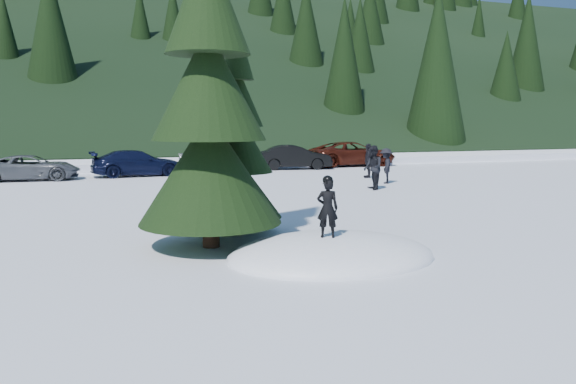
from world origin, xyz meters
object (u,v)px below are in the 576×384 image
object	(u,v)px
adult_2	(386,166)
car_2	(31,168)
child_skier	(327,208)
adult_0	(373,168)
adult_1	(368,161)
car_6	(352,154)
car_5	(294,157)
spruce_short	(238,150)
car_3	(137,163)
car_4	(214,158)
spruce_tall	(209,99)

from	to	relation	value
adult_2	car_2	bearing A→B (deg)	-85.92
child_skier	adult_0	world-z (taller)	adult_0
adult_1	car_6	size ratio (longest dim) A/B	0.31
adult_1	car_5	xyz separation A→B (m)	(-1.78, 5.98, -0.15)
spruce_short	adult_1	distance (m)	14.94
adult_2	car_3	world-z (taller)	adult_2
adult_0	adult_2	xyz separation A→B (m)	(1.69, 1.93, -0.12)
adult_0	car_3	distance (m)	12.73
adult_0	car_3	world-z (taller)	adult_0
car_4	car_6	xyz separation A→B (m)	(8.90, 0.17, 0.07)
spruce_short	adult_0	bearing A→B (deg)	42.85
adult_1	car_4	size ratio (longest dim) A/B	0.42
car_2	car_3	world-z (taller)	car_3
spruce_short	adult_0	world-z (taller)	spruce_short
car_4	car_5	xyz separation A→B (m)	(4.62, -0.90, 0.02)
spruce_short	car_5	distance (m)	19.11
spruce_tall	car_5	xyz separation A→B (m)	(8.78, 18.80, -2.61)
adult_2	car_4	bearing A→B (deg)	-119.82
adult_0	adult_1	distance (m)	4.97
spruce_tall	car_6	world-z (taller)	spruce_tall
car_3	car_6	xyz separation A→B (m)	(13.38, 2.34, 0.09)
spruce_tall	adult_1	distance (m)	16.78
spruce_tall	spruce_short	bearing A→B (deg)	54.46
car_2	car_5	world-z (taller)	car_5
car_6	adult_0	bearing A→B (deg)	157.99
car_2	car_6	bearing A→B (deg)	-77.35
child_skier	car_6	size ratio (longest dim) A/B	0.22
car_3	spruce_short	bearing A→B (deg)	179.97
adult_2	car_2	size ratio (longest dim) A/B	0.37
spruce_short	adult_2	xyz separation A→B (m)	(9.14, 8.84, -1.30)
adult_1	car_5	size ratio (longest dim) A/B	0.40
spruce_tall	adult_0	distance (m)	12.09
spruce_tall	car_6	size ratio (longest dim) A/B	1.56
car_4	spruce_short	bearing A→B (deg)	-172.62
spruce_tall	adult_2	xyz separation A→B (m)	(10.14, 10.24, -2.51)
adult_1	car_4	distance (m)	9.39
adult_2	car_6	size ratio (longest dim) A/B	0.29
car_4	adult_1	bearing A→B (deg)	-119.92
spruce_tall	car_3	xyz separation A→B (m)	(-0.33, 17.52, -2.65)
spruce_short	car_6	size ratio (longest dim) A/B	0.97
child_skier	car_6	distance (m)	24.49
car_3	car_4	distance (m)	4.99
car_4	car_6	size ratio (longest dim) A/B	0.74
spruce_tall	child_skier	world-z (taller)	spruce_tall
car_2	car_4	xyz separation A→B (m)	(9.45, 2.64, 0.08)
adult_0	adult_2	size ratio (longest dim) A/B	1.15
adult_2	spruce_tall	bearing A→B (deg)	-16.80
car_2	car_4	world-z (taller)	car_4
spruce_short	adult_1	xyz separation A→B (m)	(9.56, 11.42, -1.24)
adult_1	adult_2	world-z (taller)	adult_1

